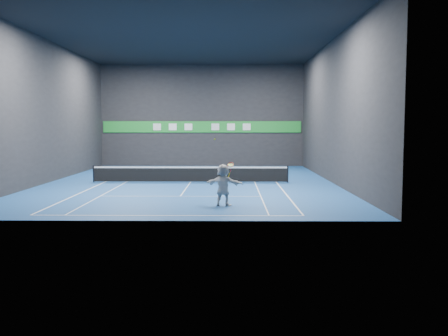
{
  "coord_description": "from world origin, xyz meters",
  "views": [
    {
      "loc": [
        2.56,
        -31.61,
        3.58
      ],
      "look_at": [
        2.24,
        -6.95,
        1.5
      ],
      "focal_mm": 40.0,
      "sensor_mm": 36.0,
      "label": 1
    }
  ],
  "objects_px": {
    "tennis_net": "(190,174)",
    "tennis_racket": "(230,166)",
    "tennis_ball": "(215,139)",
    "player": "(223,185)"
  },
  "relations": [
    {
      "from": "player",
      "to": "tennis_ball",
      "type": "height_order",
      "value": "tennis_ball"
    },
    {
      "from": "player",
      "to": "tennis_racket",
      "type": "height_order",
      "value": "tennis_racket"
    },
    {
      "from": "tennis_net",
      "to": "tennis_racket",
      "type": "bearing_deg",
      "value": -74.71
    },
    {
      "from": "tennis_net",
      "to": "tennis_racket",
      "type": "distance_m",
      "value": 9.76
    },
    {
      "from": "player",
      "to": "tennis_ball",
      "type": "bearing_deg",
      "value": 9.03
    },
    {
      "from": "tennis_ball",
      "to": "tennis_racket",
      "type": "height_order",
      "value": "tennis_ball"
    },
    {
      "from": "player",
      "to": "tennis_racket",
      "type": "bearing_deg",
      "value": -152.4
    },
    {
      "from": "tennis_racket",
      "to": "tennis_net",
      "type": "bearing_deg",
      "value": 105.29
    },
    {
      "from": "tennis_racket",
      "to": "player",
      "type": "bearing_deg",
      "value": -171.42
    },
    {
      "from": "tennis_ball",
      "to": "tennis_net",
      "type": "xyz_separation_m",
      "value": [
        -1.86,
        9.32,
        -2.45
      ]
    }
  ]
}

